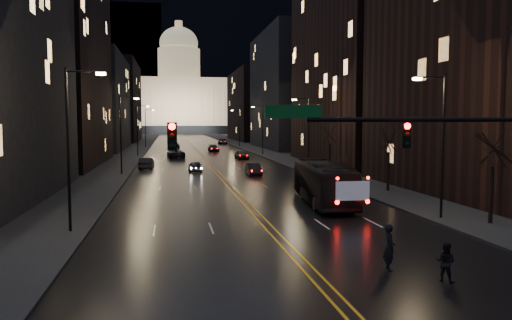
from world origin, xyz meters
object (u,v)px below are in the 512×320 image
oncoming_car_a (195,167)px  pedestrian_a (389,248)px  bus (323,183)px  traffic_signal (461,147)px  pedestrian_b (446,262)px  receding_car_a (254,170)px  oncoming_car_b (147,163)px

oncoming_car_a → pedestrian_a: size_ratio=2.07×
oncoming_car_a → bus: bearing=109.2°
traffic_signal → oncoming_car_a: traffic_signal is taller
pedestrian_a → pedestrian_b: bearing=-128.5°
receding_car_a → bus: bearing=-83.8°
pedestrian_a → pedestrian_b: 2.28m
oncoming_car_b → receding_car_a: size_ratio=1.13×
traffic_signal → pedestrian_a: traffic_signal is taller
traffic_signal → pedestrian_b: bearing=-137.5°
oncoming_car_a → receding_car_a: 7.90m
oncoming_car_a → pedestrian_a: (5.80, -41.28, 0.29)m
bus → pedestrian_a: bearing=-92.8°
oncoming_car_b → bus: bearing=118.0°
oncoming_car_b → pedestrian_a: bearing=106.7°
receding_car_a → pedestrian_a: pedestrian_a is taller
oncoming_car_a → pedestrian_b: size_ratio=2.62×
bus → oncoming_car_a: bus is taller
oncoming_car_b → traffic_signal: bearing=109.5°
traffic_signal → pedestrian_b: (-1.17, -1.07, -4.33)m
pedestrian_a → pedestrian_b: size_ratio=1.26×
bus → oncoming_car_a: (-8.21, 24.75, -0.90)m
bus → receding_car_a: (-1.87, 20.04, -0.90)m
traffic_signal → oncoming_car_a: bearing=101.4°
oncoming_car_b → oncoming_car_a: bearing=144.0°
oncoming_car_b → pedestrian_b: 49.50m
traffic_signal → receding_car_a: 37.54m
oncoming_car_b → pedestrian_a: pedestrian_a is taller
oncoming_car_a → pedestrian_b: bearing=100.4°
traffic_signal → bus: traffic_signal is taller
traffic_signal → oncoming_car_b: (-14.41, 46.63, -4.33)m
traffic_signal → oncoming_car_b: traffic_signal is taller
oncoming_car_a → oncoming_car_b: bearing=-37.5°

